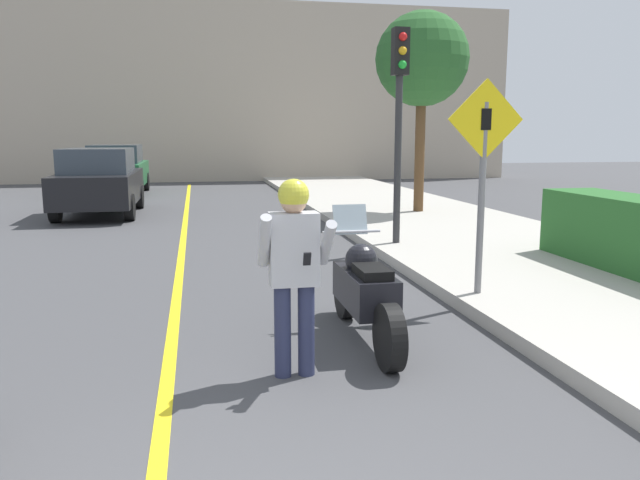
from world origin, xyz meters
TOP-DOWN VIEW (x-y plane):
  - road_center_line at (-0.60, 6.00)m, footprint 0.12×36.00m
  - building_backdrop at (0.00, 26.00)m, footprint 28.00×1.20m
  - motorcycle at (1.27, 3.52)m, footprint 0.62×2.20m
  - person_biker at (0.45, 2.75)m, footprint 0.59×0.46m
  - crossing_sign at (2.92, 4.47)m, footprint 0.91×0.08m
  - traffic_light at (3.06, 8.00)m, footprint 0.26×0.30m
  - street_tree at (5.02, 12.28)m, footprint 2.22×2.22m
  - parked_car_black at (-2.71, 14.29)m, footprint 1.88×4.20m
  - parked_car_green at (-2.96, 20.09)m, footprint 1.88×4.20m

SIDE VIEW (x-z plane):
  - road_center_line at x=-0.60m, z-range 0.00..0.01m
  - motorcycle at x=1.27m, z-range -0.15..1.13m
  - parked_car_black at x=-2.71m, z-range 0.02..1.70m
  - parked_car_green at x=-2.96m, z-range 0.02..1.70m
  - person_biker at x=0.45m, z-range 0.18..1.84m
  - crossing_sign at x=2.92m, z-range 0.41..2.88m
  - traffic_light at x=3.06m, z-range 0.87..4.45m
  - street_tree at x=5.02m, z-range 1.38..6.12m
  - building_backdrop at x=0.00m, z-range 0.00..7.68m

